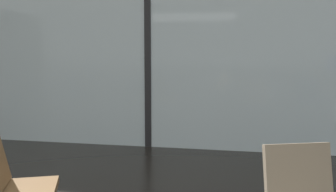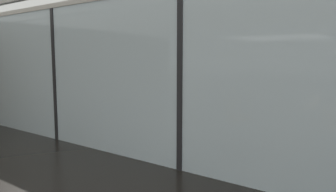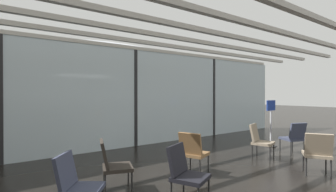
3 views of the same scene
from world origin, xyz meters
name	(u,v)px [view 1 (image 1 of 3)]	position (x,y,z in m)	size (l,w,h in m)	color
glass_curtain_wall	(148,51)	(0.00, 5.20, 1.51)	(14.00, 0.08, 3.03)	silver
window_mullion_1	(148,51)	(0.00, 5.20, 1.51)	(0.10, 0.12, 3.03)	black
parked_airplane	(220,31)	(0.87, 9.74, 2.08)	(13.94, 4.15, 4.15)	silver
lounge_chair_5	(13,180)	(-0.34, 2.08, 0.49)	(0.67, 0.64, 0.87)	brown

